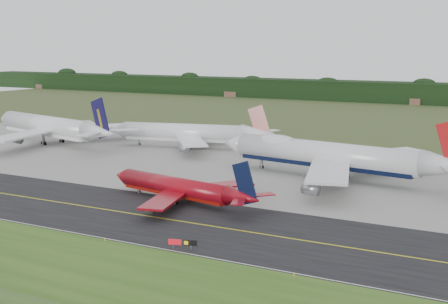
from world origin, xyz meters
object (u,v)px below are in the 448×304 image
jet_red_737 (182,188)px  jet_navy_gold (52,127)px  taxiway_sign (182,243)px  jet_star_tail (191,133)px  jet_ba_747 (333,156)px

jet_red_737 → jet_navy_gold: jet_navy_gold is taller
jet_red_737 → taxiway_sign: jet_red_737 is taller
jet_star_tail → jet_ba_747: bearing=-23.1°
jet_navy_gold → jet_red_737: bearing=-30.0°
jet_ba_747 → jet_star_tail: jet_ba_747 is taller
jet_ba_747 → taxiway_sign: bearing=-93.4°
jet_navy_gold → jet_star_tail: bearing=17.6°
jet_navy_gold → jet_ba_747: bearing=-5.2°
jet_ba_747 → taxiway_sign: jet_ba_747 is taller
jet_ba_747 → taxiway_sign: (-3.82, -65.17, -4.82)m
jet_star_tail → taxiway_sign: bearing=-59.2°
jet_navy_gold → taxiway_sign: 124.93m
jet_ba_747 → taxiway_sign: 65.46m
jet_navy_gold → taxiway_sign: (100.04, -74.68, -4.62)m
jet_ba_747 → jet_navy_gold: (-103.85, 9.51, -0.20)m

